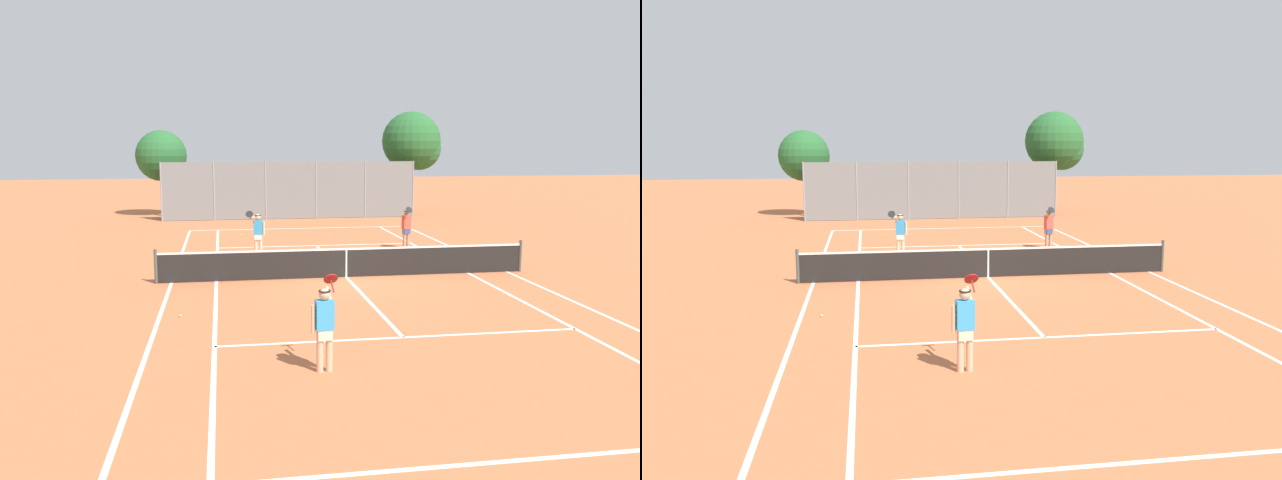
{
  "view_description": "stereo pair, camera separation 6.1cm",
  "coord_description": "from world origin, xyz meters",
  "views": [
    {
      "loc": [
        -3.9,
        -19.27,
        4.24
      ],
      "look_at": [
        -0.62,
        1.5,
        1.0
      ],
      "focal_mm": 35.0,
      "sensor_mm": 36.0,
      "label": 1
    },
    {
      "loc": [
        -3.84,
        -19.28,
        4.24
      ],
      "look_at": [
        -0.62,
        1.5,
        1.0
      ],
      "focal_mm": 35.0,
      "sensor_mm": 36.0,
      "label": 2
    }
  ],
  "objects": [
    {
      "name": "player_near_side",
      "position": [
        -2.06,
        -8.16,
        0.93
      ],
      "size": [
        0.62,
        0.77,
        1.77
      ],
      "color": "#D8A884",
      "rests_on": "ground"
    },
    {
      "name": "tree_behind_right",
      "position": [
        7.78,
        17.92,
        4.29
      ],
      "size": [
        3.61,
        3.57,
        6.21
      ],
      "color": "brown",
      "rests_on": "ground"
    },
    {
      "name": "loose_tennis_ball_1",
      "position": [
        -0.14,
        0.44,
        0.03
      ],
      "size": [
        0.07,
        0.07,
        0.07
      ],
      "primitive_type": "sphere",
      "color": "#D1DB33",
      "rests_on": "ground"
    },
    {
      "name": "loose_tennis_ball_2",
      "position": [
        -4.99,
        -3.95,
        0.03
      ],
      "size": [
        0.07,
        0.07,
        0.07
      ],
      "primitive_type": "sphere",
      "color": "#D1DB33",
      "rests_on": "ground"
    },
    {
      "name": "tree_behind_left",
      "position": [
        -7.41,
        18.75,
        3.49
      ],
      "size": [
        2.99,
        2.99,
        5.06
      ],
      "color": "brown",
      "rests_on": "ground"
    },
    {
      "name": "player_far_left",
      "position": [
        -2.56,
        4.42,
        0.93
      ],
      "size": [
        0.76,
        0.72,
        1.77
      ],
      "color": "beige",
      "rests_on": "ground"
    },
    {
      "name": "loose_tennis_ball_0",
      "position": [
        -2.6,
        6.54,
        0.03
      ],
      "size": [
        0.07,
        0.07,
        0.07
      ],
      "primitive_type": "sphere",
      "color": "#D1DB33",
      "rests_on": "ground"
    },
    {
      "name": "court_line_markings",
      "position": [
        0.0,
        0.0,
        0.0
      ],
      "size": [
        11.1,
        23.9,
        0.01
      ],
      "color": "white",
      "rests_on": "ground"
    },
    {
      "name": "loose_tennis_ball_3",
      "position": [
        -3.05,
        9.79,
        0.03
      ],
      "size": [
        0.07,
        0.07,
        0.07
      ],
      "primitive_type": "sphere",
      "color": "#D1DB33",
      "rests_on": "ground"
    },
    {
      "name": "back_fence",
      "position": [
        0.0,
        16.01,
        1.64
      ],
      "size": [
        14.48,
        0.08,
        3.27
      ],
      "color": "gray",
      "rests_on": "ground"
    },
    {
      "name": "player_far_right",
      "position": [
        3.52,
        5.05,
        0.93
      ],
      "size": [
        0.49,
        0.86,
        1.77
      ],
      "color": "tan",
      "rests_on": "ground"
    },
    {
      "name": "tennis_net",
      "position": [
        0.0,
        0.0,
        0.51
      ],
      "size": [
        12.0,
        0.1,
        1.07
      ],
      "color": "#474C47",
      "rests_on": "ground"
    },
    {
      "name": "ground_plane",
      "position": [
        0.0,
        0.0,
        0.0
      ],
      "size": [
        120.0,
        120.0,
        0.0
      ],
      "primitive_type": "plane",
      "color": "#BC663D"
    }
  ]
}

